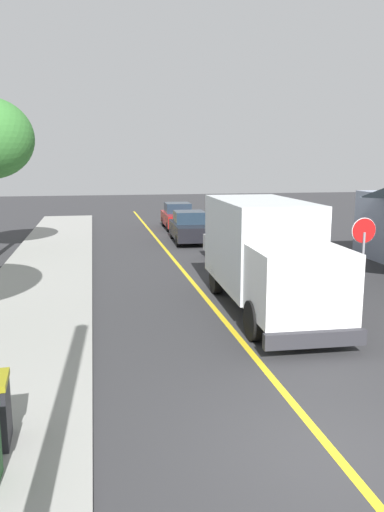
# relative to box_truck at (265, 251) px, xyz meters

# --- Properties ---
(ground_plane) EXTENTS (120.00, 120.00, 0.00)m
(ground_plane) POSITION_rel_box_truck_xyz_m (-1.46, -7.68, -1.77)
(ground_plane) COLOR #303033
(sidewalk_curb) EXTENTS (3.60, 60.00, 0.15)m
(sidewalk_curb) POSITION_rel_box_truck_xyz_m (-6.86, -3.68, -1.69)
(sidewalk_curb) COLOR gray
(sidewalk_curb) RESTS_ON ground
(centre_line_yellow) EXTENTS (0.16, 56.00, 0.01)m
(centre_line_yellow) POSITION_rel_box_truck_xyz_m (-1.46, 2.32, -1.76)
(centre_line_yellow) COLOR gold
(centre_line_yellow) RESTS_ON ground
(box_truck) EXTENTS (2.64, 7.26, 3.20)m
(box_truck) POSITION_rel_box_truck_xyz_m (0.00, 0.00, 0.00)
(box_truck) COLOR silver
(box_truck) RESTS_ON ground
(parked_car_near) EXTENTS (2.00, 4.48, 1.67)m
(parked_car_near) POSITION_rel_box_truck_xyz_m (1.02, 6.61, -0.97)
(parked_car_near) COLOR #B7B7BC
(parked_car_near) RESTS_ON ground
(parked_car_mid) EXTENTS (2.00, 4.48, 1.67)m
(parked_car_mid) POSITION_rel_box_truck_xyz_m (0.16, 12.84, -0.97)
(parked_car_mid) COLOR black
(parked_car_mid) RESTS_ON ground
(parked_car_far) EXTENTS (1.92, 4.45, 1.67)m
(parked_car_far) POSITION_rel_box_truck_xyz_m (0.45, 18.40, -0.97)
(parked_car_far) COLOR maroon
(parked_car_far) RESTS_ON ground
(parked_van_across) EXTENTS (1.83, 4.41, 1.67)m
(parked_van_across) POSITION_rel_box_truck_xyz_m (3.74, 7.99, -0.97)
(parked_van_across) COLOR silver
(parked_van_across) RESTS_ON ground
(stop_sign) EXTENTS (0.80, 0.10, 2.65)m
(stop_sign) POSITION_rel_box_truck_xyz_m (3.23, 0.18, 0.09)
(stop_sign) COLOR gray
(stop_sign) RESTS_ON ground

